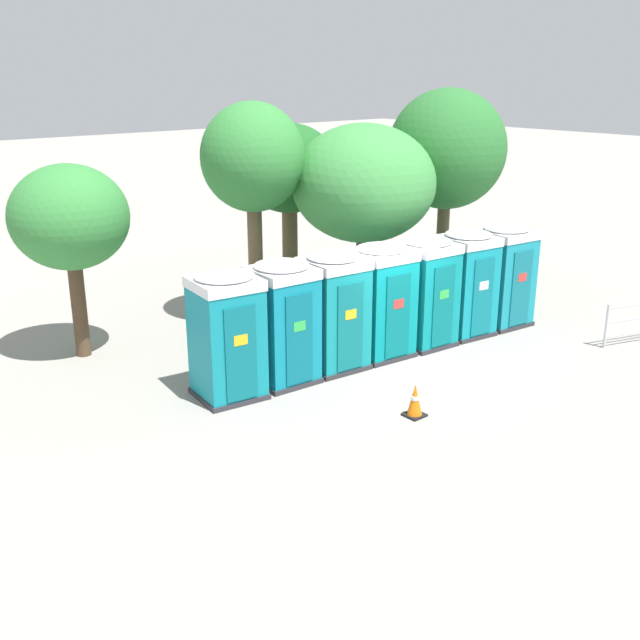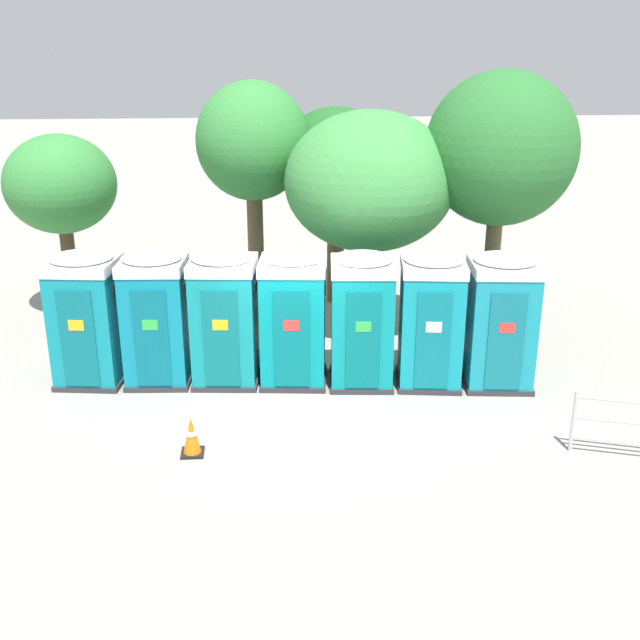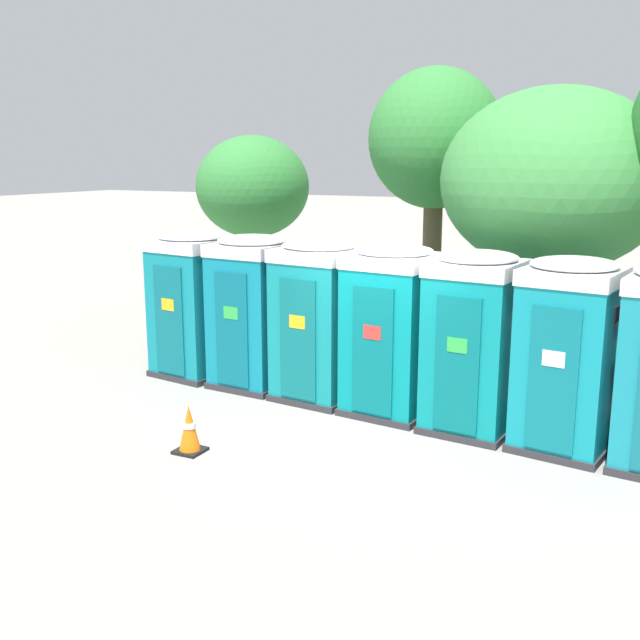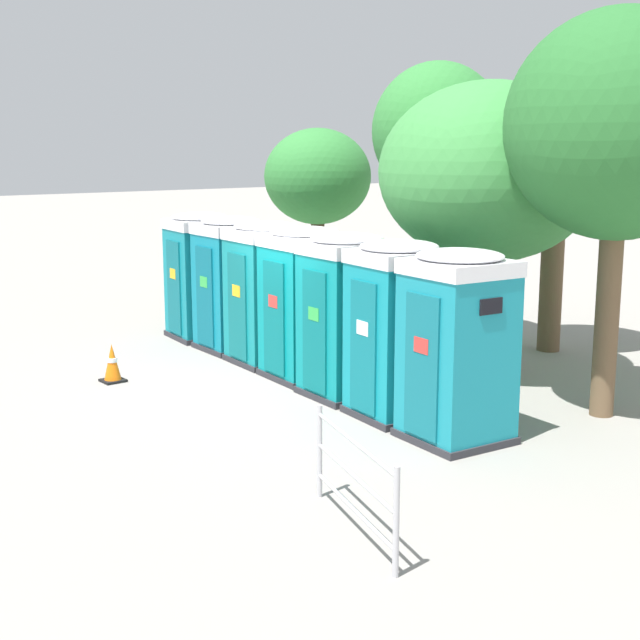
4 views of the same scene
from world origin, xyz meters
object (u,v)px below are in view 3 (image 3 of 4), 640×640
at_px(portapotty_5, 568,354).
at_px(street_tree_4, 554,181).
at_px(portapotty_0, 193,303).
at_px(street_tree_0, 435,142).
at_px(portapotty_1, 253,311).
at_px(street_tree_2, 253,188).
at_px(portapotty_4, 473,341).
at_px(street_tree_1, 553,171).
at_px(traffic_cone, 189,430).
at_px(portapotty_3, 392,329).
at_px(portapotty_2, 319,319).

bearing_deg(portapotty_5, street_tree_4, 106.05).
height_order(portapotty_0, street_tree_0, street_tree_0).
relative_size(portapotty_1, street_tree_4, 0.52).
height_order(portapotty_1, street_tree_2, street_tree_2).
bearing_deg(portapotty_4, street_tree_2, 144.74).
height_order(street_tree_0, street_tree_2, street_tree_0).
xyz_separation_m(street_tree_1, traffic_cone, (-3.03, -7.53, -3.21)).
relative_size(portapotty_0, street_tree_4, 0.52).
height_order(portapotty_4, street_tree_4, street_tree_4).
distance_m(portapotty_0, street_tree_0, 5.42).
relative_size(portapotty_0, street_tree_0, 0.47).
bearing_deg(traffic_cone, portapotty_3, 56.82).
height_order(portapotty_0, traffic_cone, portapotty_0).
distance_m(portapotty_3, portapotty_4, 1.29).
relative_size(portapotty_0, portapotty_4, 1.00).
relative_size(portapotty_4, street_tree_1, 0.53).
distance_m(portapotty_0, portapotty_1, 1.29).
relative_size(street_tree_0, street_tree_1, 1.14).
distance_m(portapotty_3, street_tree_0, 4.71).
bearing_deg(street_tree_2, street_tree_1, 4.91).
height_order(street_tree_0, street_tree_1, street_tree_0).
relative_size(portapotty_0, portapotty_1, 1.00).
xyz_separation_m(portapotty_2, street_tree_4, (3.04, 2.33, 2.11)).
xyz_separation_m(street_tree_4, traffic_cone, (-3.50, -5.12, -3.08)).
height_order(portapotty_3, street_tree_4, street_tree_4).
distance_m(street_tree_2, traffic_cone, 8.22).
bearing_deg(portapotty_3, street_tree_2, 139.61).
xyz_separation_m(portapotty_5, street_tree_4, (-0.79, 2.76, 2.11)).
xyz_separation_m(portapotty_5, street_tree_1, (-1.25, 5.17, 2.24)).
height_order(portapotty_2, street_tree_0, street_tree_0).
distance_m(portapotty_3, street_tree_2, 6.91).
bearing_deg(portapotty_4, street_tree_0, 116.43).
height_order(portapotty_5, street_tree_0, street_tree_0).
xyz_separation_m(street_tree_2, traffic_cone, (3.34, -6.98, -2.78)).
height_order(portapotty_3, street_tree_2, street_tree_2).
bearing_deg(portapotty_4, portapotty_2, 173.33).
distance_m(portapotty_4, street_tree_4, 3.41).
distance_m(portapotty_1, street_tree_4, 5.30).
distance_m(portapotty_5, traffic_cone, 4.99).
relative_size(portapotty_5, street_tree_2, 0.60).
bearing_deg(portapotty_5, portapotty_4, 174.29).
bearing_deg(street_tree_4, traffic_cone, -124.36).
bearing_deg(portapotty_3, street_tree_0, 100.22).
bearing_deg(portapotty_2, portapotty_3, -5.71).
bearing_deg(street_tree_0, portapotty_2, -99.42).
bearing_deg(street_tree_4, street_tree_2, 164.77).
xyz_separation_m(portapotty_1, portapotty_4, (3.83, -0.41, 0.00)).
bearing_deg(street_tree_2, portapotty_5, -31.19).
bearing_deg(portapotty_0, street_tree_1, 41.46).
bearing_deg(portapotty_1, street_tree_1, 50.22).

